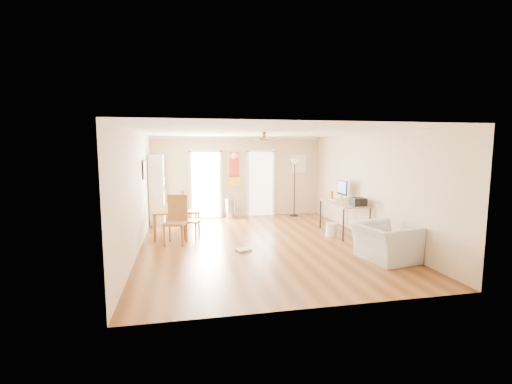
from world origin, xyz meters
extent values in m
plane|color=brown|center=(0.00, 0.00, 0.00)|extent=(7.00, 7.00, 0.00)
cube|color=red|center=(-0.13, 3.48, 1.55)|extent=(0.46, 0.03, 1.10)
cube|color=white|center=(2.05, 3.47, 1.70)|extent=(0.50, 0.04, 0.60)
cube|color=black|center=(-2.73, 1.40, 1.70)|extent=(0.04, 0.66, 0.48)
cylinder|color=silver|center=(-0.30, 3.21, 0.31)|extent=(0.32, 0.32, 0.63)
cube|color=silver|center=(2.20, 0.92, 0.83)|extent=(0.13, 0.36, 0.01)
cube|color=black|center=(2.45, 0.01, 0.92)|extent=(0.35, 0.40, 0.19)
cylinder|color=red|center=(2.30, 1.25, 0.93)|extent=(0.08, 0.08, 0.22)
cylinder|color=silver|center=(1.91, 0.35, 0.17)|extent=(0.36, 0.36, 0.33)
cube|color=gray|center=(-0.51, -0.52, 0.02)|extent=(0.37, 0.33, 0.04)
imported|color=#ABABA5|center=(2.15, -1.73, 0.37)|extent=(1.15, 1.27, 0.73)
camera|label=1|loc=(-1.78, -8.04, 2.25)|focal=25.17mm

